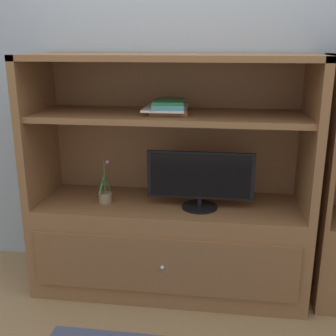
{
  "coord_description": "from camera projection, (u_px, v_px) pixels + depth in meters",
  "views": [
    {
      "loc": [
        0.34,
        -2.15,
        1.61
      ],
      "look_at": [
        0.0,
        0.35,
        0.86
      ],
      "focal_mm": 44.9,
      "sensor_mm": 36.0,
      "label": 1
    }
  ],
  "objects": [
    {
      "name": "potted_plant",
      "position": [
        105.0,
        196.0,
        2.74
      ],
      "size": [
        0.09,
        0.12,
        0.29
      ],
      "color": "#8C7251",
      "rests_on": "media_console"
    },
    {
      "name": "magazine_stack",
      "position": [
        168.0,
        107.0,
        2.58
      ],
      "size": [
        0.28,
        0.36,
        0.08
      ],
      "color": "#A56638",
      "rests_on": "media_console"
    },
    {
      "name": "media_console",
      "position": [
        169.0,
        220.0,
        2.8
      ],
      "size": [
        1.77,
        0.61,
        1.55
      ],
      "color": "brown",
      "rests_on": "ground_plane"
    },
    {
      "name": "tv_monitor",
      "position": [
        200.0,
        179.0,
        2.61
      ],
      "size": [
        0.67,
        0.23,
        0.37
      ],
      "color": "black",
      "rests_on": "media_console"
    },
    {
      "name": "painted_rear_wall",
      "position": [
        176.0,
        76.0,
        2.86
      ],
      "size": [
        6.0,
        0.1,
        2.8
      ],
      "primitive_type": "cube",
      "color": "#9EA8B2",
      "rests_on": "ground_plane"
    },
    {
      "name": "ground_plane",
      "position": [
        160.0,
        320.0,
        2.55
      ],
      "size": [
        8.0,
        8.0,
        0.0
      ],
      "primitive_type": "plane",
      "color": "#99754C"
    }
  ]
}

